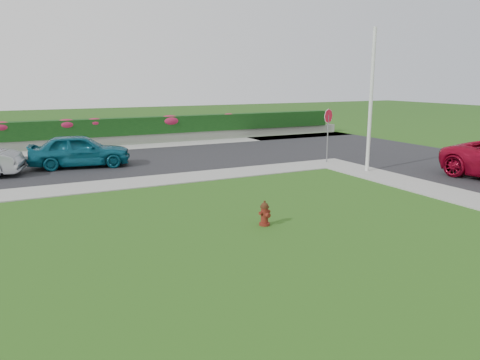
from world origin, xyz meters
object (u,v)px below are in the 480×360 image
sedan_teal (80,150)px  stop_sign (328,122)px  utility_pole (371,101)px  fire_hydrant (265,214)px

sedan_teal → stop_sign: (11.26, -4.20, 1.20)m
utility_pole → fire_hydrant: bearing=-149.1°
fire_hydrant → stop_sign: (7.87, 7.52, 1.68)m
utility_pole → stop_sign: size_ratio=2.33×
fire_hydrant → sedan_teal: 12.22m
fire_hydrant → sedan_teal: (-3.39, 11.72, 0.48)m
sedan_teal → utility_pole: bearing=-111.4°
utility_pole → stop_sign: (-0.25, 2.67, -1.13)m
fire_hydrant → stop_sign: size_ratio=0.27×
fire_hydrant → sedan_teal: sedan_teal is taller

